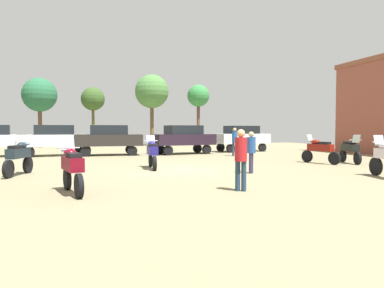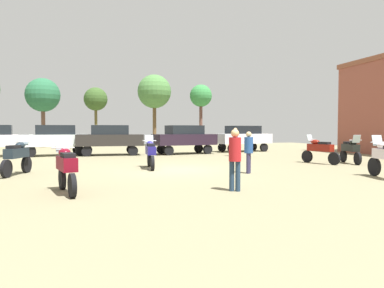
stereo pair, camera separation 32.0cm
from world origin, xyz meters
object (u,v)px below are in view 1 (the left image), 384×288
Objects in this scene: motorcycle_7 at (19,156)px; tree_2 at (198,97)px; motorcycle_3 at (152,152)px; person_3 at (241,155)px; motorcycle_6 at (72,167)px; person_2 at (251,149)px; tree_3 at (93,100)px; car_3 at (184,137)px; car_6 at (241,137)px; motorcycle_5 at (350,149)px; tree_6 at (152,92)px; motorcycle_1 at (320,149)px; car_4 at (54,138)px; tree_1 at (40,95)px; car_1 at (109,138)px; person_1 at (235,139)px.

tree_2 reaches higher than motorcycle_7.
motorcycle_3 is 6.43m from person_3.
motorcycle_7 reaches higher than motorcycle_6.
person_2 is 0.27× the size of tree_3.
tree_3 reaches higher than car_3.
motorcycle_5 is at bearing 177.64° from car_6.
motorcycle_7 is 0.28× the size of tree_6.
motorcycle_1 is 8.52m from motorcycle_3.
motorcycle_5 is 1.24× the size of person_3.
motorcycle_3 is 1.07× the size of motorcycle_7.
car_3 is 8.58m from car_4.
person_2 is 0.25× the size of tree_2.
person_3 is at bearing -25.81° from motorcycle_6.
person_2 is 0.95× the size of person_3.
tree_2 reaches higher than motorcycle_1.
tree_1 is at bearing 44.72° from car_6.
car_3 is 1.00× the size of car_4.
tree_2 is at bearing -39.73° from car_1.
tree_3 is (3.11, 22.27, 3.99)m from motorcycle_7.
car_4 is at bearing 128.23° from motorcycle_1.
car_3 is at bearing 69.81° from motorcycle_3.
motorcycle_3 is 8.53m from person_1.
tree_2 is (15.67, -0.83, 0.20)m from tree_1.
tree_3 is (-5.48, 24.19, 3.77)m from person_2.
motorcycle_5 is at bearing -116.95° from person_3.
tree_1 reaches higher than person_3.
car_4 is 14.44m from person_2.
person_2 is (-5.11, -2.58, 0.23)m from motorcycle_1.
motorcycle_3 is 0.30× the size of tree_6.
motorcycle_5 is (1.56, -0.34, -0.00)m from motorcycle_1.
motorcycle_6 is at bearing 173.51° from car_1.
tree_6 is (-2.51, 15.77, 4.59)m from person_1.
motorcycle_5 is at bearing 6.22° from motorcycle_6.
motorcycle_1 is 0.50× the size of car_1.
motorcycle_7 is 22.44m from tree_1.
car_4 is 1.00× the size of car_6.
car_6 reaches higher than person_3.
car_3 is 0.70× the size of tree_2.
motorcycle_1 is at bearing 168.88° from car_6.
motorcycle_6 is at bearing -104.77° from tree_6.
person_2 is 24.02m from tree_2.
tree_1 is 10.90m from tree_6.
motorcycle_1 and motorcycle_6 have the same top height.
car_4 reaches higher than motorcycle_7.
tree_6 is at bearing -143.55° from person_2.
car_4 is 2.76× the size of person_2.
car_1 reaches higher than person_1.
motorcycle_3 is 22.63m from tree_1.
motorcycle_3 is at bearing 25.82° from motorcycle_7.
motorcycle_3 is 8.72m from car_1.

